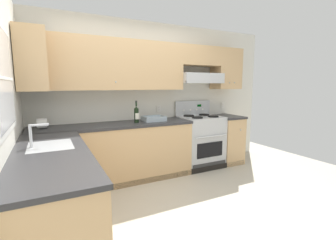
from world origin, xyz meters
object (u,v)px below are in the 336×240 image
Objects in this scene: wine_bottle at (136,114)px; paper_towel_roll at (42,123)px; stove at (200,141)px; bowl at (154,119)px.

wine_bottle is 2.50× the size of paper_towel_roll.
stove is 3.37× the size of bowl.
bowl is at bearing -2.16° from paper_towel_roll.
wine_bottle is 0.97× the size of bowl.
stove is 8.70× the size of paper_towel_roll.
bowl is at bearing 6.96° from wine_bottle.
wine_bottle is 0.33m from bowl.
bowl is 1.63m from paper_towel_roll.
stove is 3.48× the size of wine_bottle.
bowl is (-0.93, 0.01, 0.46)m from stove.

